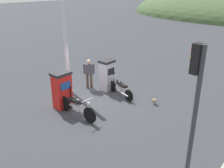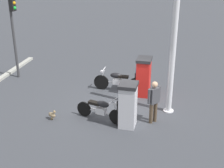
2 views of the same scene
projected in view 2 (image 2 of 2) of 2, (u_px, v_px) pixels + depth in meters
The scene contains 9 objects.
ground_plane at pixel (123, 107), 12.11m from camera, with size 120.00×120.00×0.00m, color #383A3F.
fuel_pump_near at pixel (144, 77), 12.86m from camera, with size 0.65×0.84×1.63m.
fuel_pump_far at pixel (128, 105), 10.47m from camera, with size 0.66×0.73×1.59m.
motorcycle_near_pump at pixel (118, 81), 13.38m from camera, with size 2.20×0.56×0.97m.
motorcycle_far_pump at pixel (101, 109), 10.96m from camera, with size 1.88×0.67×0.92m.
attendant_person at pixel (154, 100), 10.66m from camera, with size 0.41×0.51×1.56m.
wandering_duck at pixel (52, 115), 11.09m from camera, with size 0.40×0.28×0.41m.
roadside_traffic_light at pixel (13, 23), 14.03m from camera, with size 0.38×0.25×3.92m.
canopy_support_pole at pixel (173, 57), 10.95m from camera, with size 0.40×0.40×4.44m.
Camera 2 is at (-2.68, 10.51, 5.48)m, focal length 49.39 mm.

